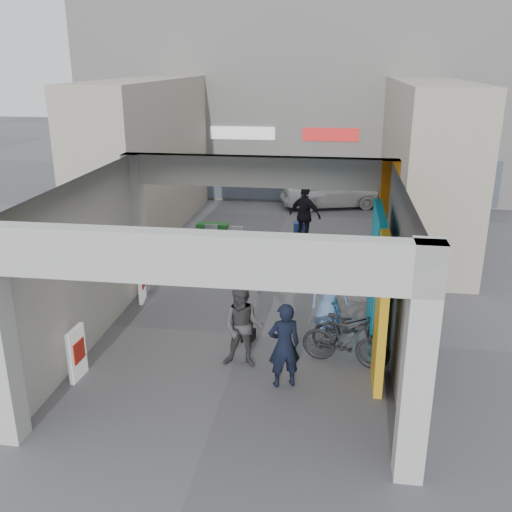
% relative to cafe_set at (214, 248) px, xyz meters
% --- Properties ---
extents(ground, '(90.00, 90.00, 0.00)m').
position_rel_cafe_set_xyz_m(ground, '(1.68, -4.76, -0.32)').
color(ground, '#5A5A5F').
rests_on(ground, ground).
extents(arcade_canopy, '(6.40, 6.45, 6.40)m').
position_rel_cafe_set_xyz_m(arcade_canopy, '(2.22, -5.58, 1.99)').
color(arcade_canopy, '#B3B3AE').
rests_on(arcade_canopy, ground).
extents(far_building, '(18.00, 4.08, 8.00)m').
position_rel_cafe_set_xyz_m(far_building, '(1.68, 9.23, 3.67)').
color(far_building, silver).
rests_on(far_building, ground).
extents(plaza_bldg_left, '(2.00, 9.00, 5.00)m').
position_rel_cafe_set_xyz_m(plaza_bldg_left, '(-2.82, 2.74, 2.18)').
color(plaza_bldg_left, '#A19A85').
rests_on(plaza_bldg_left, ground).
extents(plaza_bldg_right, '(2.00, 9.00, 5.00)m').
position_rel_cafe_set_xyz_m(plaza_bldg_right, '(6.18, 2.74, 2.18)').
color(plaza_bldg_right, '#A19A85').
rests_on(plaza_bldg_right, ground).
extents(bollard_left, '(0.09, 0.09, 0.83)m').
position_rel_cafe_set_xyz_m(bollard_left, '(-0.04, -2.27, 0.10)').
color(bollard_left, '#989BA1').
rests_on(bollard_left, ground).
extents(bollard_center, '(0.09, 0.09, 0.95)m').
position_rel_cafe_set_xyz_m(bollard_center, '(1.65, -2.44, 0.16)').
color(bollard_center, '#989BA1').
rests_on(bollard_center, ground).
extents(bollard_right, '(0.09, 0.09, 0.97)m').
position_rel_cafe_set_xyz_m(bollard_right, '(3.40, -2.19, 0.17)').
color(bollard_right, '#989BA1').
rests_on(bollard_right, ground).
extents(advert_board_near, '(0.13, 0.55, 1.00)m').
position_rel_cafe_set_xyz_m(advert_board_near, '(-1.07, -6.93, 0.19)').
color(advert_board_near, white).
rests_on(advert_board_near, ground).
extents(advert_board_far, '(0.17, 0.56, 1.00)m').
position_rel_cafe_set_xyz_m(advert_board_far, '(-1.07, -3.32, 0.19)').
color(advert_board_far, white).
rests_on(advert_board_far, ground).
extents(cafe_set, '(1.48, 1.19, 0.89)m').
position_rel_cafe_set_xyz_m(cafe_set, '(0.00, 0.00, 0.00)').
color(cafe_set, '#B5B6BB').
rests_on(cafe_set, ground).
extents(produce_stand, '(1.16, 0.63, 0.76)m').
position_rel_cafe_set_xyz_m(produce_stand, '(-0.28, 0.91, -0.01)').
color(produce_stand, black).
rests_on(produce_stand, ground).
extents(crate_stack, '(0.50, 0.42, 0.56)m').
position_rel_cafe_set_xyz_m(crate_stack, '(2.40, 2.27, -0.04)').
color(crate_stack, '#19571A').
rests_on(crate_stack, ground).
extents(border_collie, '(0.23, 0.45, 0.62)m').
position_rel_cafe_set_xyz_m(border_collie, '(1.81, -5.09, -0.07)').
color(border_collie, black).
rests_on(border_collie, ground).
extents(man_with_dog, '(0.68, 0.56, 1.61)m').
position_rel_cafe_set_xyz_m(man_with_dog, '(2.71, -6.64, 0.49)').
color(man_with_dog, black).
rests_on(man_with_dog, ground).
extents(man_back_turned, '(0.81, 0.64, 1.63)m').
position_rel_cafe_set_xyz_m(man_back_turned, '(1.87, -6.06, 0.50)').
color(man_back_turned, '#3E3E40').
rests_on(man_back_turned, ground).
extents(man_elderly, '(0.93, 0.75, 1.65)m').
position_rel_cafe_set_xyz_m(man_elderly, '(3.46, -4.14, 0.51)').
color(man_elderly, '#5B7BB1').
rests_on(man_elderly, ground).
extents(man_crates, '(1.18, 0.87, 1.86)m').
position_rel_cafe_set_xyz_m(man_crates, '(2.56, 1.80, 0.62)').
color(man_crates, black).
rests_on(man_crates, ground).
extents(bicycle_front, '(1.80, 0.99, 0.90)m').
position_rel_cafe_set_xyz_m(bicycle_front, '(3.98, -4.97, 0.13)').
color(bicycle_front, black).
rests_on(bicycle_front, ground).
extents(bicycle_rear, '(1.77, 0.84, 1.03)m').
position_rel_cafe_set_xyz_m(bicycle_rear, '(3.81, -5.72, 0.20)').
color(bicycle_rear, black).
rests_on(bicycle_rear, ground).
extents(white_van, '(4.19, 2.62, 1.33)m').
position_rel_cafe_set_xyz_m(white_van, '(3.28, 6.74, 0.35)').
color(white_van, white).
rests_on(white_van, ground).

